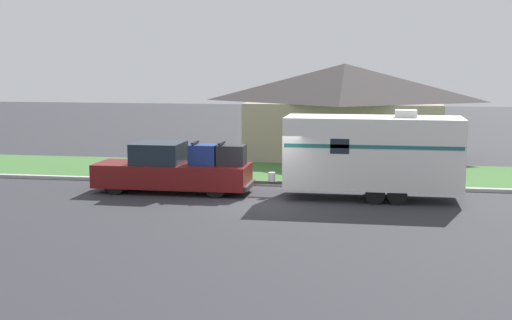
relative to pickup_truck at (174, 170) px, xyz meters
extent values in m
plane|color=#2D2D33|center=(4.03, -1.49, -0.93)|extent=(120.00, 120.00, 0.00)
cube|color=#ADADA8|center=(4.03, 2.26, -0.86)|extent=(80.00, 0.30, 0.14)
cube|color=#3D6B33|center=(4.03, 5.91, -0.91)|extent=(80.00, 7.00, 0.03)
cube|color=gray|center=(6.20, 12.21, 0.61)|extent=(10.26, 6.74, 3.08)
pyramid|color=#3D3838|center=(6.20, 12.21, 3.18)|extent=(11.09, 7.28, 2.06)
cube|color=#4C3828|center=(6.20, 8.87, 0.12)|extent=(1.00, 0.06, 2.10)
cylinder|color=black|center=(-2.19, -0.85, -0.49)|extent=(0.87, 0.28, 0.87)
cylinder|color=black|center=(-2.19, 0.85, -0.49)|extent=(0.87, 0.28, 0.87)
cylinder|color=black|center=(1.92, -0.85, -0.49)|extent=(0.87, 0.28, 0.87)
cylinder|color=black|center=(1.92, 0.85, -0.49)|extent=(0.87, 0.28, 0.87)
cube|color=maroon|center=(-1.32, 0.00, -0.22)|extent=(3.75, 2.06, 0.93)
cube|color=#19232D|center=(-0.64, 0.00, 0.67)|extent=(1.95, 1.90, 0.85)
cube|color=maroon|center=(1.80, 0.00, -0.22)|extent=(2.48, 2.06, 0.93)
cube|color=#333333|center=(3.10, 0.00, -0.57)|extent=(0.12, 1.85, 0.20)
cube|color=navy|center=(1.25, 0.00, 0.64)|extent=(1.14, 0.87, 0.80)
cube|color=black|center=(0.89, 0.00, 1.12)|extent=(0.10, 0.95, 0.08)
cube|color=black|center=(2.35, 0.00, 0.64)|extent=(1.14, 0.87, 0.80)
cube|color=black|center=(1.98, 0.00, 1.12)|extent=(0.10, 0.95, 0.08)
cylinder|color=black|center=(8.04, -1.07, -0.56)|extent=(0.73, 0.22, 0.73)
cylinder|color=black|center=(8.04, 1.07, -0.56)|extent=(0.73, 0.22, 0.73)
cylinder|color=black|center=(8.85, -1.07, -0.56)|extent=(0.73, 0.22, 0.73)
cylinder|color=black|center=(8.85, 1.07, -0.56)|extent=(0.73, 0.22, 0.73)
cube|color=silver|center=(7.91, 0.00, 0.89)|extent=(6.69, 2.42, 2.70)
cube|color=#1E6660|center=(7.91, -1.21, 1.23)|extent=(6.55, 0.01, 0.14)
cube|color=#383838|center=(3.93, 0.00, -0.41)|extent=(1.28, 0.12, 0.10)
cylinder|color=silver|center=(3.99, 0.00, -0.18)|extent=(0.28, 0.28, 0.36)
cube|color=silver|center=(9.12, 0.00, 2.38)|extent=(0.80, 0.68, 0.28)
cube|color=#19232D|center=(6.71, -1.21, 1.23)|extent=(0.70, 0.01, 0.56)
cylinder|color=brown|center=(8.26, 3.14, -0.35)|extent=(0.09, 0.09, 1.15)
cube|color=black|center=(8.26, 3.14, 0.33)|extent=(0.48, 0.20, 0.22)
camera|label=1|loc=(8.12, -27.44, 4.36)|focal=50.00mm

